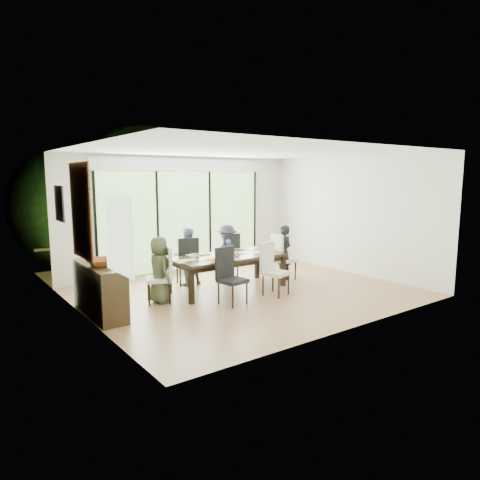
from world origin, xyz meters
TOP-DOWN VIEW (x-y plane):
  - floor at (0.00, 0.00)m, footprint 6.00×5.00m
  - ceiling at (0.00, 0.00)m, footprint 6.00×5.00m
  - wall_back at (0.00, 2.51)m, footprint 6.00×0.02m
  - wall_front at (0.00, -2.51)m, footprint 6.00×0.02m
  - wall_left at (-3.01, 0.00)m, footprint 0.02×5.00m
  - wall_right at (3.01, 0.00)m, footprint 0.02×5.00m
  - glass_doors at (0.00, 2.47)m, footprint 4.20×0.02m
  - blinds_header at (0.00, 2.46)m, footprint 4.40×0.06m
  - mullion_a at (-2.10, 2.46)m, footprint 0.05×0.04m
  - mullion_b at (-0.70, 2.46)m, footprint 0.05×0.04m
  - mullion_c at (0.70, 2.46)m, footprint 0.05×0.04m
  - mullion_d at (2.10, 2.46)m, footprint 0.05×0.04m
  - side_window at (-2.97, -1.20)m, footprint 0.02×0.90m
  - deck at (0.00, 3.40)m, footprint 6.00×1.80m
  - rail_top at (0.00, 4.20)m, footprint 6.00×0.08m
  - foliage_left at (-1.80, 5.20)m, footprint 3.20×3.20m
  - foliage_mid at (0.40, 5.80)m, footprint 4.00×4.00m
  - foliage_right at (2.20, 5.00)m, footprint 2.80×2.80m
  - foliage_far at (-0.60, 6.50)m, footprint 3.60×3.60m
  - table_top at (-0.19, 0.40)m, footprint 2.21×1.01m
  - table_apron at (-0.19, 0.40)m, footprint 2.03×0.83m
  - table_leg_fl at (-1.27, -0.03)m, footprint 0.08×0.08m
  - table_leg_fr at (0.89, -0.03)m, footprint 0.08×0.08m
  - table_leg_bl at (-1.27, 0.83)m, footprint 0.08×0.08m
  - table_leg_br at (0.89, 0.83)m, footprint 0.08×0.08m
  - chair_left_end at (-1.69, 0.40)m, footprint 0.55×0.55m
  - chair_right_end at (1.31, 0.40)m, footprint 0.47×0.47m
  - chair_far_left at (-0.64, 1.25)m, footprint 0.53×0.53m
  - chair_far_right at (0.36, 1.25)m, footprint 0.43×0.43m
  - chair_near_left at (-0.69, -0.47)m, footprint 0.48×0.48m
  - chair_near_right at (0.31, -0.47)m, footprint 0.53×0.53m
  - person_left_end at (-1.67, 0.40)m, footprint 0.36×0.56m
  - person_right_end at (1.29, 0.40)m, footprint 0.41×0.59m
  - person_far_left at (-0.64, 1.23)m, footprint 0.62×0.46m
  - person_far_right at (0.36, 1.23)m, footprint 0.57×0.38m
  - placemat_left at (-1.14, 0.40)m, footprint 0.41×0.29m
  - placemat_right at (0.76, 0.40)m, footprint 0.41×0.29m
  - placemat_far_l at (-0.64, 0.80)m, footprint 0.41×0.29m
  - placemat_far_r at (0.36, 0.80)m, footprint 0.41×0.29m
  - placemat_paper at (-0.74, 0.10)m, footprint 0.41×0.29m
  - tablet_far_l at (-0.54, 0.75)m, footprint 0.24×0.17m
  - tablet_far_r at (0.31, 0.75)m, footprint 0.22×0.16m
  - papers at (0.51, 0.35)m, footprint 0.28×0.20m
  - platter_base at (-0.74, 0.10)m, footprint 0.24×0.24m
  - platter_snacks at (-0.74, 0.10)m, footprint 0.18×0.18m
  - vase at (-0.14, 0.45)m, footprint 0.07×0.07m
  - hyacinth_stems at (-0.14, 0.45)m, footprint 0.04×0.04m
  - hyacinth_blooms at (-0.14, 0.45)m, footprint 0.10×0.10m
  - laptop at (-1.04, 0.30)m, footprint 0.36×0.32m
  - cup_a at (-0.89, 0.55)m, footprint 0.15×0.15m
  - cup_b at (-0.04, 0.30)m, footprint 0.12×0.12m
  - cup_c at (0.61, 0.50)m, footprint 0.15×0.15m
  - book at (0.06, 0.45)m, footprint 0.18×0.23m
  - sideboard at (-2.76, 0.32)m, footprint 0.42×1.49m
  - bowl at (-2.76, 0.22)m, footprint 0.44×0.44m
  - candlestick_base at (-2.76, 0.67)m, footprint 0.09×0.09m
  - candlestick_shaft at (-2.76, 0.67)m, footprint 0.02×0.02m
  - candlestick_pan at (-2.76, 0.67)m, footprint 0.09×0.09m
  - candle at (-2.76, 0.67)m, footprint 0.03×0.03m
  - tapestry at (-2.97, 0.40)m, footprint 0.02×1.00m
  - art_frame at (-2.97, 1.70)m, footprint 0.03×0.55m
  - art_canvas at (-2.95, 1.70)m, footprint 0.01×0.45m

SIDE VIEW (x-z plane):
  - deck at x=0.00m, z-range -0.10..0.00m
  - floor at x=0.00m, z-range -0.01..0.00m
  - table_leg_fl at x=-1.27m, z-range 0.00..0.64m
  - table_leg_fr at x=0.89m, z-range 0.00..0.64m
  - table_leg_bl at x=-1.27m, z-range 0.00..0.64m
  - table_leg_br at x=0.89m, z-range 0.00..0.64m
  - sideboard at x=-2.76m, z-range 0.00..0.84m
  - chair_left_end at x=-1.69m, z-range 0.00..1.01m
  - chair_right_end at x=1.31m, z-range 0.00..1.01m
  - chair_far_left at x=-0.64m, z-range 0.00..1.01m
  - chair_far_right at x=0.36m, z-range 0.00..1.01m
  - chair_near_left at x=-0.69m, z-range 0.00..1.01m
  - chair_near_right at x=0.31m, z-range 0.00..1.01m
  - rail_top at x=0.00m, z-range 0.52..0.58m
  - table_apron at x=-0.19m, z-range 0.53..0.63m
  - person_left_end at x=-1.67m, z-range 0.00..1.19m
  - person_right_end at x=1.29m, z-range 0.00..1.19m
  - person_far_left at x=-0.64m, z-range 0.00..1.19m
  - person_far_right at x=0.36m, z-range 0.00..1.19m
  - table_top at x=-0.19m, z-range 0.64..0.69m
  - papers at x=0.51m, z-range 0.69..0.69m
  - placemat_left at x=-1.14m, z-range 0.69..0.70m
  - placemat_right at x=0.76m, z-range 0.69..0.70m
  - placemat_far_l at x=-0.64m, z-range 0.69..0.70m
  - placemat_far_r at x=0.36m, z-range 0.69..0.70m
  - placemat_paper at x=-0.74m, z-range 0.69..0.70m
  - book at x=0.06m, z-range 0.69..0.71m
  - tablet_far_r at x=0.31m, z-range 0.70..0.71m
  - tablet_far_l at x=-0.54m, z-range 0.70..0.71m
  - laptop at x=-1.04m, z-range 0.69..0.71m
  - platter_base at x=-0.74m, z-range 0.70..0.72m
  - platter_snacks at x=-0.74m, z-range 0.72..0.73m
  - cup_b at x=-0.04m, z-range 0.69..0.78m
  - cup_a at x=-0.89m, z-range 0.69..0.78m
  - cup_c at x=0.61m, z-range 0.69..0.78m
  - vase at x=-0.14m, z-range 0.69..0.80m
  - candlestick_base at x=-2.76m, z-range 0.84..0.87m
  - hyacinth_stems at x=-0.14m, z-range 0.78..0.93m
  - bowl at x=-2.76m, z-range 0.84..0.94m
  - hyacinth_blooms at x=-0.14m, z-range 0.90..1.00m
  - glass_doors at x=0.00m, z-range 0.05..2.35m
  - mullion_a at x=-2.10m, z-range 0.05..2.35m
  - mullion_b at x=-0.70m, z-range 0.05..2.35m
  - mullion_c at x=0.70m, z-range 0.05..2.35m
  - mullion_d at x=2.10m, z-range 0.05..2.35m
  - foliage_right at x=2.20m, z-range -0.14..2.66m
  - wall_back at x=0.00m, z-range 0.00..2.70m
  - wall_front at x=0.00m, z-range 0.00..2.70m
  - wall_left at x=-3.01m, z-range 0.00..2.70m
  - wall_right at x=3.01m, z-range 0.00..2.70m
  - foliage_left at x=-1.80m, z-range -0.16..3.04m
  - candlestick_shaft at x=-2.76m, z-range 0.86..2.02m
  - side_window at x=-2.97m, z-range 1.00..2.00m
  - foliage_far at x=-0.60m, z-range -0.18..3.42m
  - tapestry at x=-2.97m, z-range 0.95..2.45m
  - art_frame at x=-2.97m, z-range 1.42..2.08m
  - art_canvas at x=-2.95m, z-range 1.48..2.02m
  - foliage_mid at x=0.40m, z-range -0.20..3.80m
  - candlestick_pan at x=-2.76m, z-range 2.00..2.03m
  - candle at x=-2.76m, z-range 2.03..2.12m
  - blinds_header at x=0.00m, z-range 2.36..2.64m
  - ceiling at x=0.00m, z-range 2.70..2.71m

